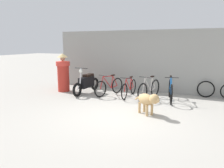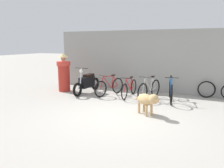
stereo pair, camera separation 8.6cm
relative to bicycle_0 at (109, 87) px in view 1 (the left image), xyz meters
The scene contains 10 objects.
ground_plane 2.56m from the bicycle_0, 60.22° to the right, with size 60.00×60.00×0.00m, color #ADA89E.
shop_wall_back 2.10m from the bicycle_0, 47.37° to the left, with size 8.70×0.20×2.61m.
bicycle_0 is the anchor object (origin of this frame).
bicycle_1 0.82m from the bicycle_0, ahead, with size 0.46×1.64×0.80m.
bicycle_2 1.62m from the bicycle_0, ahead, with size 0.54×1.61×0.87m.
bicycle_3 2.39m from the bicycle_0, ahead, with size 0.51×1.75×0.92m.
motorcycle 1.00m from the bicycle_0, behind, with size 0.58×1.95×1.11m.
stray_dog 2.72m from the bicycle_0, 41.36° to the right, with size 0.92×0.74×0.68m.
person_in_robes 2.17m from the bicycle_0, behind, with size 0.76×0.76×1.63m.
spare_tire_left 3.73m from the bicycle_0, 17.52° to the left, with size 0.65×0.09×0.65m.
Camera 1 is at (2.28, -5.60, 2.06)m, focal length 35.00 mm.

